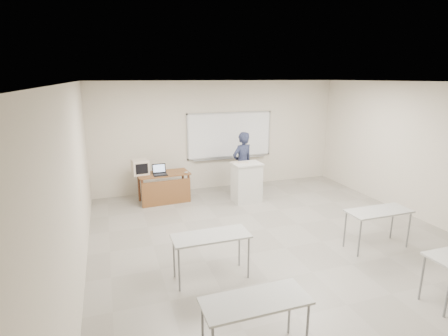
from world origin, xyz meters
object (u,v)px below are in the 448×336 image
object	(u,v)px
instructor_desk	(164,183)
presenter	(242,164)
laptop	(160,172)
crt_monitor	(140,167)
keyboard	(240,162)
podium	(247,182)
whiteboard	(230,136)
mouse	(186,172)

from	to	relation	value
instructor_desk	presenter	xyz separation A→B (m)	(2.10, 0.01, 0.33)
laptop	presenter	bearing A→B (deg)	-0.96
instructor_desk	presenter	world-z (taller)	presenter
crt_monitor	keyboard	bearing A→B (deg)	-22.11
laptop	keyboard	size ratio (longest dim) A/B	0.83
presenter	keyboard	bearing A→B (deg)	44.55
podium	keyboard	size ratio (longest dim) A/B	2.44
instructor_desk	podium	bearing A→B (deg)	-19.77
podium	crt_monitor	size ratio (longest dim) A/B	2.31
whiteboard	mouse	xyz separation A→B (m)	(-1.48, -0.90, -0.71)
whiteboard	mouse	bearing A→B (deg)	-148.57
crt_monitor	presenter	bearing A→B (deg)	-10.28
podium	mouse	distance (m)	1.54
instructor_desk	podium	xyz separation A→B (m)	(1.99, -0.56, -0.01)
laptop	mouse	size ratio (longest dim) A/B	3.36
instructor_desk	laptop	xyz separation A→B (m)	(-0.10, -0.01, 0.29)
mouse	presenter	world-z (taller)	presenter
instructor_desk	keyboard	xyz separation A→B (m)	(1.84, -0.48, 0.50)
instructor_desk	crt_monitor	size ratio (longest dim) A/B	2.94
crt_monitor	laptop	distance (m)	0.52
mouse	presenter	distance (m)	1.56
keyboard	mouse	bearing A→B (deg)	-179.60
podium	mouse	size ratio (longest dim) A/B	9.93
mouse	presenter	bearing A→B (deg)	0.46
laptop	instructor_desk	bearing A→B (deg)	6.66
presenter	whiteboard	bearing A→B (deg)	-102.75
podium	mouse	world-z (taller)	podium
podium	laptop	distance (m)	2.18
mouse	keyboard	bearing A→B (deg)	-20.12
crt_monitor	keyboard	size ratio (longest dim) A/B	1.06
presenter	mouse	bearing A→B (deg)	-14.13
podium	mouse	xyz separation A→B (m)	(-1.44, 0.47, 0.26)
podium	crt_monitor	distance (m)	2.69
laptop	mouse	bearing A→B (deg)	-8.33
whiteboard	crt_monitor	distance (m)	2.70
laptop	keyboard	xyz separation A→B (m)	(1.94, -0.47, 0.21)
whiteboard	laptop	size ratio (longest dim) A/B	7.30
crt_monitor	keyboard	world-z (taller)	crt_monitor
whiteboard	podium	distance (m)	1.69
podium	crt_monitor	world-z (taller)	crt_monitor
laptop	podium	bearing A→B (deg)	-16.28
whiteboard	instructor_desk	distance (m)	2.39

